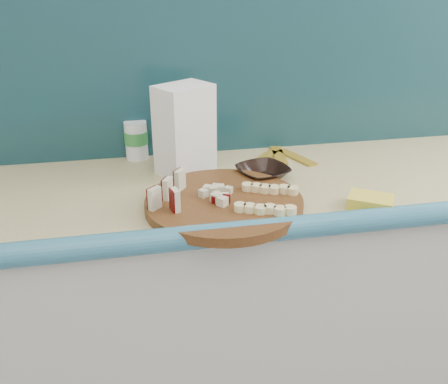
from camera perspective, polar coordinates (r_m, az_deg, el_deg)
kitchen_counter at (r=1.72m, az=1.90°, el=-12.80°), size 2.20×0.63×0.91m
backsplash at (r=1.68m, az=-0.01°, el=12.93°), size 2.20×0.02×0.50m
cutting_board at (r=1.33m, az=-0.00°, el=-1.30°), size 0.54×0.54×0.03m
apple_wedges at (r=1.30m, az=-6.31°, el=0.07°), size 0.11×0.16×0.06m
apple_chunks at (r=1.32m, az=-1.13°, el=-0.30°), size 0.07×0.07×0.02m
banana_slices at (r=1.31m, az=5.02°, el=-0.74°), size 0.19×0.19×0.02m
brown_bowl at (r=1.51m, az=4.47°, el=2.23°), size 0.19×0.19×0.04m
flour_bag at (r=1.52m, az=-4.53°, el=7.09°), size 0.19×0.18×0.27m
canister at (r=1.67m, az=-10.01°, el=5.93°), size 0.08×0.08×0.13m
sponge at (r=1.38m, az=16.39°, el=-1.11°), size 0.14×0.13×0.03m
banana_peel at (r=1.68m, az=6.35°, el=3.98°), size 0.23×0.20×0.01m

